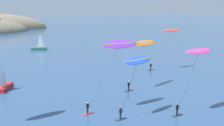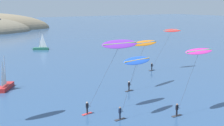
# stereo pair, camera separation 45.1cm
# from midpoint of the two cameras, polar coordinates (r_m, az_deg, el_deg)

# --- Properties ---
(sailboat_near) EXTENTS (4.02, 5.52, 5.70)m
(sailboat_near) POSITION_cam_midpoint_polar(r_m,az_deg,el_deg) (51.75, -20.48, -4.19)
(sailboat_near) COLOR #B22323
(sailboat_near) RESTS_ON ground
(sailboat_far) EXTENTS (5.61, 3.84, 5.70)m
(sailboat_far) POSITION_cam_midpoint_polar(r_m,az_deg,el_deg) (92.64, -14.28, 3.00)
(sailboat_far) COLOR #23664C
(sailboat_far) RESTS_ON ground
(kitesurfer_magenta) EXTENTS (6.98, 1.41, 8.60)m
(kitesurfer_magenta) POSITION_cam_midpoint_polar(r_m,az_deg,el_deg) (38.52, 17.26, 1.31)
(kitesurfer_magenta) COLOR #2D2D33
(kitesurfer_magenta) RESTS_ON ground
(kitesurfer_purple) EXTENTS (8.74, 1.46, 9.59)m
(kitesurfer_purple) POSITION_cam_midpoint_polar(r_m,az_deg,el_deg) (38.00, 1.53, 3.01)
(kitesurfer_purple) COLOR red
(kitesurfer_purple) RESTS_ON ground
(kitesurfer_orange) EXTENTS (7.78, 2.25, 8.20)m
(kitesurfer_orange) POSITION_cam_midpoint_polar(r_m,az_deg,el_deg) (48.49, 6.77, 3.37)
(kitesurfer_orange) COLOR #2D2D33
(kitesurfer_orange) RESTS_ON ground
(kitesurfer_red) EXTENTS (7.94, 2.07, 8.99)m
(kitesurfer_red) POSITION_cam_midpoint_polar(r_m,az_deg,el_deg) (63.40, 11.90, 5.70)
(kitesurfer_red) COLOR #2D2D33
(kitesurfer_red) RESTS_ON ground
(kitesurfer_blue) EXTENTS (5.95, 1.73, 7.72)m
(kitesurfer_blue) POSITION_cam_midpoint_polar(r_m,az_deg,el_deg) (35.78, 5.13, -0.55)
(kitesurfer_blue) COLOR #2D2D33
(kitesurfer_blue) RESTS_ON ground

